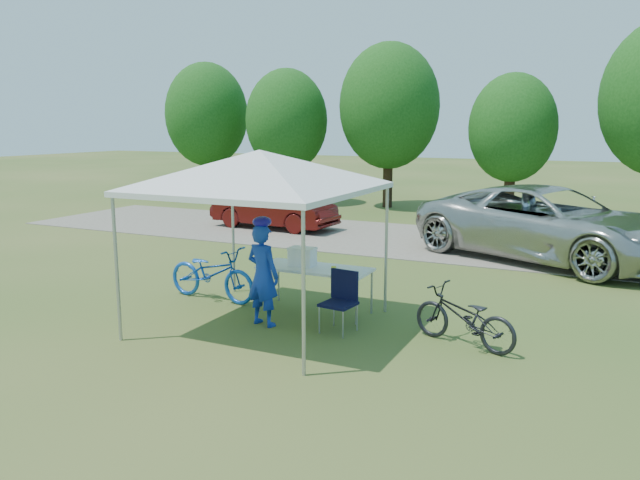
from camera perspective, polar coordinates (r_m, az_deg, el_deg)
The scene contains 13 objects.
ground at distance 9.92m, azimuth -5.29°, elevation -7.73°, with size 100.00×100.00×0.00m, color #2D5119.
gravel_strip at distance 17.07m, azimuth 8.58°, elevation -0.02°, with size 24.00×5.00×0.02m, color gray.
canopy at distance 9.43m, azimuth -5.57°, elevation 7.75°, with size 4.53×4.53×3.00m.
treeline at distance 22.71m, azimuth 12.69°, elevation 11.37°, with size 24.89×4.28×6.30m.
folding_table at distance 10.35m, azimuth -0.47°, elevation -2.73°, with size 1.87×0.78×0.77m.
folding_chair at distance 9.50m, azimuth 1.96°, elevation -5.10°, with size 0.53×0.54×0.92m.
cooler at distance 10.41m, azimuth -1.63°, elevation -1.53°, with size 0.43×0.29×0.31m.
ice_cream_cup at distance 10.14m, azimuth 1.26°, elevation -2.59°, with size 0.08×0.08×0.06m, color #C9D532.
cyclist at distance 9.71m, azimuth -5.24°, elevation -3.21°, with size 0.58×0.38×1.60m, color #1434A6.
bike_blue at distance 11.30m, azimuth -9.86°, elevation -3.00°, with size 0.65×1.85×0.97m, color #144BB4.
bike_dark at distance 9.09m, azimuth 13.01°, elevation -6.88°, with size 0.56×1.61×0.85m, color black.
minivan at distance 15.21m, azimuth 20.17°, elevation 1.43°, with size 2.81×6.09×1.69m, color #B8B8B3.
sedan at distance 18.81m, azimuth -4.22°, elevation 3.04°, with size 1.35×3.88×1.28m, color #4C0E0C.
Camera 1 is at (4.87, -8.07, 3.10)m, focal length 35.00 mm.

